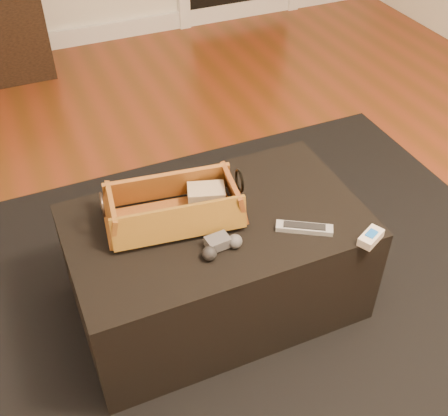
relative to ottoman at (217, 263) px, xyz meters
name	(u,v)px	position (x,y,z in m)	size (l,w,h in m)	color
floor	(226,349)	(-0.05, -0.20, -0.23)	(5.00, 5.50, 0.01)	brown
baseboard	(68,38)	(-0.05, 2.53, -0.16)	(5.00, 0.04, 0.12)	white
area_rug	(222,311)	(0.00, -0.05, -0.22)	(2.60, 2.00, 0.01)	black
ottoman	(217,263)	(0.00, 0.00, 0.00)	(1.00, 0.60, 0.42)	black
tv_remote	(169,218)	(-0.15, 0.04, 0.24)	(0.24, 0.05, 0.02)	black
cloth_bundle	(206,196)	(-0.01, 0.07, 0.26)	(0.12, 0.09, 0.07)	tan
wicker_basket	(174,208)	(-0.13, 0.05, 0.26)	(0.48, 0.29, 0.16)	#A95B26
game_controller	(221,245)	(-0.04, -0.14, 0.23)	(0.15, 0.09, 0.05)	#444448
silver_remote	(304,228)	(0.25, -0.16, 0.22)	(0.18, 0.13, 0.02)	#A4A8AC
cream_gadget	(371,237)	(0.41, -0.29, 0.23)	(0.10, 0.08, 0.03)	beige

